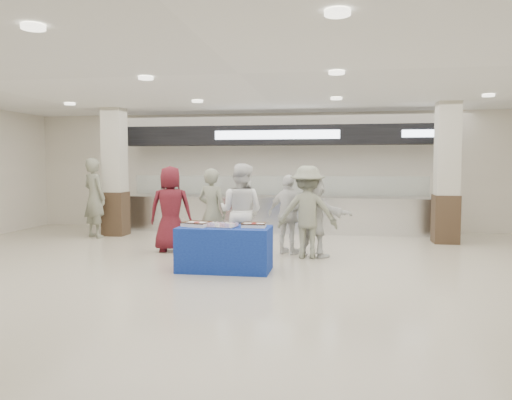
% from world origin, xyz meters
% --- Properties ---
extents(ground, '(14.00, 14.00, 0.00)m').
position_xyz_m(ground, '(0.00, 0.00, 0.00)').
color(ground, beige).
rests_on(ground, ground).
extents(serving_line, '(8.70, 0.85, 2.80)m').
position_xyz_m(serving_line, '(0.00, 5.40, 1.16)').
color(serving_line, silver).
rests_on(serving_line, ground).
extents(column_left, '(0.55, 0.55, 3.20)m').
position_xyz_m(column_left, '(-4.00, 4.20, 1.53)').
color(column_left, '#372619').
rests_on(column_left, ground).
extents(column_right, '(0.55, 0.55, 3.20)m').
position_xyz_m(column_right, '(4.00, 4.20, 1.53)').
color(column_right, '#372619').
rests_on(column_right, ground).
extents(display_table, '(1.55, 0.79, 0.75)m').
position_xyz_m(display_table, '(-0.34, 0.48, 0.38)').
color(display_table, '#163499').
rests_on(display_table, ground).
extents(sheet_cake_left, '(0.51, 0.44, 0.09)m').
position_xyz_m(sheet_cake_left, '(-0.82, 0.47, 0.80)').
color(sheet_cake_left, white).
rests_on(sheet_cake_left, display_table).
extents(sheet_cake_right, '(0.41, 0.32, 0.09)m').
position_xyz_m(sheet_cake_right, '(0.16, 0.51, 0.79)').
color(sheet_cake_right, white).
rests_on(sheet_cake_right, display_table).
extents(cupcake_tray, '(0.49, 0.40, 0.07)m').
position_xyz_m(cupcake_tray, '(-0.37, 0.45, 0.79)').
color(cupcake_tray, '#A2A2A7').
rests_on(cupcake_tray, display_table).
extents(civilian_maroon, '(0.95, 0.71, 1.77)m').
position_xyz_m(civilian_maroon, '(-1.84, 2.14, 0.88)').
color(civilian_maroon, maroon).
rests_on(civilian_maroon, ground).
extents(soldier_a, '(0.73, 0.60, 1.72)m').
position_xyz_m(soldier_a, '(-0.91, 1.93, 0.86)').
color(soldier_a, gray).
rests_on(soldier_a, ground).
extents(chef_tall, '(1.03, 0.89, 1.82)m').
position_xyz_m(chef_tall, '(-0.26, 1.54, 0.91)').
color(chef_tall, white).
rests_on(chef_tall, ground).
extents(chef_short, '(1.01, 0.74, 1.59)m').
position_xyz_m(chef_short, '(0.59, 2.23, 0.80)').
color(chef_short, white).
rests_on(chef_short, ground).
extents(soldier_b, '(1.17, 0.71, 1.78)m').
position_xyz_m(soldier_b, '(0.98, 1.87, 0.89)').
color(soldier_b, gray).
rests_on(soldier_b, ground).
extents(civilian_white, '(1.54, 1.00, 1.59)m').
position_xyz_m(civilian_white, '(1.09, 2.01, 0.80)').
color(civilian_white, white).
rests_on(civilian_white, ground).
extents(soldier_bg, '(0.85, 0.76, 1.95)m').
position_xyz_m(soldier_bg, '(-4.33, 3.75, 0.98)').
color(soldier_bg, gray).
rests_on(soldier_bg, ground).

